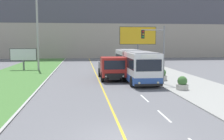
{
  "coord_description": "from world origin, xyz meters",
  "views": [
    {
      "loc": [
        -1.82,
        -10.68,
        4.19
      ],
      "look_at": [
        1.1,
        14.28,
        1.4
      ],
      "focal_mm": 42.0,
      "sensor_mm": 36.0,
      "label": 1
    }
  ],
  "objects": [
    {
      "name": "planter_round_far",
      "position": [
        6.6,
        26.33,
        0.6
      ],
      "size": [
        1.09,
        1.09,
        1.2
      ],
      "color": "#B7B2A8",
      "rests_on": "sidewalk_right"
    },
    {
      "name": "apartment_block_background",
      "position": [
        0.0,
        57.14,
        12.06
      ],
      "size": [
        80.0,
        8.04,
        24.11
      ],
      "color": "#A89E8E",
      "rests_on": "ground_plane"
    },
    {
      "name": "dump_truck",
      "position": [
        1.43,
        17.0,
        1.28
      ],
      "size": [
        2.56,
        6.9,
        2.52
      ],
      "color": "black",
      "rests_on": "ground_plane"
    },
    {
      "name": "traffic_light_mast",
      "position": [
        5.3,
        13.49,
        3.59
      ],
      "size": [
        2.28,
        0.32,
        5.62
      ],
      "color": "slate",
      "rests_on": "ground_plane"
    },
    {
      "name": "ground_plane",
      "position": [
        0.0,
        0.0,
        0.0
      ],
      "size": [
        300.0,
        300.0,
        0.0
      ],
      "primitive_type": "plane",
      "color": "slate"
    },
    {
      "name": "billboard_small",
      "position": [
        -10.12,
        28.15,
        2.17
      ],
      "size": [
        3.74,
        0.24,
        3.13
      ],
      "color": "#59595B",
      "rests_on": "ground_plane"
    },
    {
      "name": "planter_round_near",
      "position": [
        6.64,
        10.36,
        0.59
      ],
      "size": [
        1.03,
        1.03,
        1.16
      ],
      "color": "#B7B2A8",
      "rests_on": "sidewalk_right"
    },
    {
      "name": "utility_pole_far",
      "position": [
        -7.97,
        27.73,
        5.85
      ],
      "size": [
        1.8,
        0.28,
        11.6
      ],
      "color": "#9E9E99",
      "rests_on": "ground_plane"
    },
    {
      "name": "billboard_large",
      "position": [
        7.67,
        32.96,
        4.93
      ],
      "size": [
        6.24,
        0.24,
        6.59
      ],
      "color": "#59595B",
      "rests_on": "ground_plane"
    },
    {
      "name": "planter_round_second",
      "position": [
        6.51,
        15.68,
        0.63
      ],
      "size": [
        1.11,
        1.11,
        1.26
      ],
      "color": "#B7B2A8",
      "rests_on": "sidewalk_right"
    },
    {
      "name": "city_bus",
      "position": [
        3.96,
        17.49,
        1.6
      ],
      "size": [
        2.72,
        12.61,
        3.15
      ],
      "color": "white",
      "rests_on": "ground_plane"
    },
    {
      "name": "lane_marking_centre",
      "position": [
        0.32,
        1.45,
        0.0
      ],
      "size": [
        2.88,
        140.0,
        0.01
      ],
      "color": "gold",
      "rests_on": "ground_plane"
    },
    {
      "name": "planter_round_third",
      "position": [
        6.76,
        21.01,
        0.59
      ],
      "size": [
        1.06,
        1.06,
        1.18
      ],
      "color": "#B7B2A8",
      "rests_on": "sidewalk_right"
    }
  ]
}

